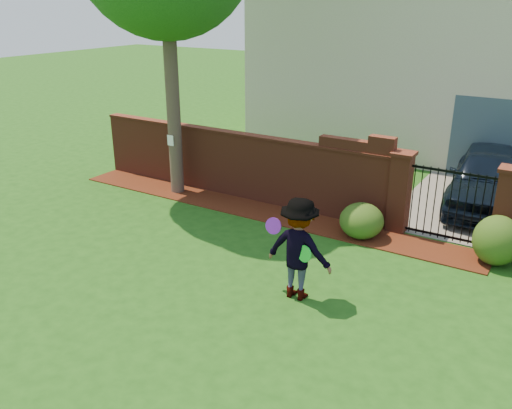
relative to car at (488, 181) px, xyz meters
The scene contains 15 objects.
ground 7.57m from the car, 120.88° to the right, with size 80.00×80.00×0.01m, color #1B4B12.
mulch_bed 5.79m from the car, 146.99° to the right, with size 11.10×1.08×0.03m, color #3C160B.
brick_wall 6.37m from the car, 157.23° to the right, with size 8.70×0.31×2.16m.
pillar_left 2.87m from the car, 120.74° to the right, with size 0.50×0.50×1.88m.
pillar_right 2.58m from the car, 73.44° to the right, with size 0.50×0.50×1.88m.
iron_gate 2.49m from the car, 98.46° to the right, with size 1.78×0.03×1.60m.
driveway 1.75m from the car, 103.44° to the left, with size 3.20×8.00×0.01m, color slate.
house 6.67m from the car, 117.37° to the left, with size 12.40×6.40×6.30m.
car is the anchor object (origin of this frame).
paper_notice 8.18m from the car, 156.44° to the right, with size 0.20×0.01×0.28m, color white.
shrub_left 3.85m from the car, 121.97° to the right, with size 0.98×0.98×0.80m, color #204815.
shrub_middle 3.14m from the car, 76.45° to the right, with size 0.94×0.94×1.03m, color #204815.
man 6.62m from the car, 108.07° to the right, with size 1.21×0.70×1.87m, color gray.
frisbee_purple 6.87m from the car, 111.36° to the right, with size 0.30×0.30×0.03m, color purple.
frisbee_green 6.71m from the car, 105.94° to the right, with size 0.30×0.30×0.03m, color #1CD431.
Camera 1 is at (5.65, -7.35, 5.04)m, focal length 37.67 mm.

